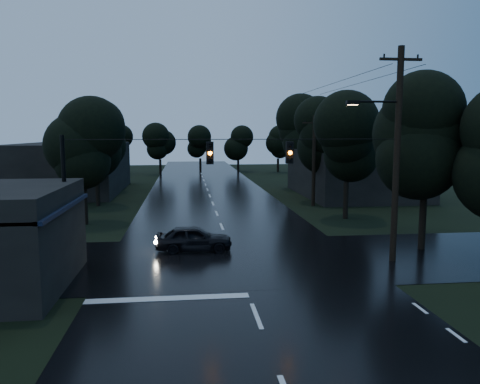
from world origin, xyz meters
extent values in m
cube|color=black|center=(0.00, 30.00, 0.00)|extent=(12.00, 120.00, 0.02)
cube|color=black|center=(0.00, 12.00, 0.00)|extent=(60.00, 9.00, 0.02)
cube|color=black|center=(-7.00, 9.00, 3.20)|extent=(0.30, 7.00, 0.15)
cylinder|color=black|center=(-7.20, 6.00, 1.50)|extent=(0.10, 0.10, 3.00)
cylinder|color=black|center=(-7.20, 12.00, 1.50)|extent=(0.10, 0.10, 3.00)
cube|color=#F5D162|center=(-7.05, 7.50, 2.50)|extent=(0.06, 1.60, 0.50)
cube|color=#F5D162|center=(-7.05, 10.20, 2.50)|extent=(0.06, 1.20, 0.50)
cube|color=black|center=(14.00, 34.00, 2.20)|extent=(10.00, 14.00, 4.40)
cube|color=black|center=(-14.00, 40.00, 2.50)|extent=(10.00, 16.00, 5.00)
cylinder|color=black|center=(7.50, 11.00, 5.00)|extent=(0.30, 0.30, 10.00)
cube|color=black|center=(7.50, 11.00, 9.40)|extent=(2.00, 0.12, 0.12)
cylinder|color=black|center=(6.40, 11.00, 7.50)|extent=(2.20, 0.10, 0.10)
cube|color=black|center=(5.30, 11.00, 7.45)|extent=(0.60, 0.25, 0.18)
cube|color=#FFB266|center=(5.30, 11.00, 7.35)|extent=(0.45, 0.18, 0.03)
cylinder|color=black|center=(8.30, 28.00, 3.75)|extent=(0.30, 0.30, 7.50)
cube|color=black|center=(8.30, 28.00, 6.90)|extent=(2.00, 0.12, 0.12)
cylinder|color=black|center=(-7.50, 11.00, 3.00)|extent=(0.18, 0.18, 6.00)
cylinder|color=black|center=(0.00, 11.00, 5.80)|extent=(15.00, 0.03, 0.03)
cube|color=black|center=(-1.20, 11.00, 5.20)|extent=(0.32, 0.25, 1.00)
sphere|color=orange|center=(-1.20, 10.85, 5.20)|extent=(0.18, 0.18, 0.18)
cube|color=black|center=(2.40, 11.00, 5.20)|extent=(0.32, 0.25, 1.00)
sphere|color=orange|center=(2.40, 10.85, 5.20)|extent=(0.18, 0.18, 0.18)
cylinder|color=black|center=(10.00, 13.00, 1.40)|extent=(0.36, 0.36, 2.80)
sphere|color=black|center=(10.00, 13.00, 4.80)|extent=(4.48, 4.48, 4.48)
sphere|color=black|center=(10.00, 13.00, 6.00)|extent=(4.48, 4.48, 4.48)
sphere|color=black|center=(10.00, 13.00, 7.20)|extent=(4.48, 4.48, 4.48)
cylinder|color=black|center=(-9.00, 22.00, 1.22)|extent=(0.36, 0.36, 2.45)
sphere|color=black|center=(-9.00, 22.00, 4.20)|extent=(3.92, 3.92, 3.92)
sphere|color=black|center=(-9.00, 22.00, 5.25)|extent=(3.92, 3.92, 3.92)
sphere|color=black|center=(-9.00, 22.00, 6.30)|extent=(3.92, 3.92, 3.92)
cylinder|color=black|center=(-9.60, 30.00, 1.31)|extent=(0.36, 0.36, 2.62)
sphere|color=black|center=(-9.60, 30.00, 4.50)|extent=(4.20, 4.20, 4.20)
sphere|color=black|center=(-9.60, 30.00, 5.62)|extent=(4.20, 4.20, 4.20)
sphere|color=black|center=(-9.60, 30.00, 6.75)|extent=(4.20, 4.20, 4.20)
cylinder|color=black|center=(-10.20, 40.00, 1.40)|extent=(0.36, 0.36, 2.80)
sphere|color=black|center=(-10.20, 40.00, 4.80)|extent=(4.48, 4.48, 4.48)
sphere|color=black|center=(-10.20, 40.00, 6.00)|extent=(4.48, 4.48, 4.48)
sphere|color=black|center=(-10.20, 40.00, 7.20)|extent=(4.48, 4.48, 4.48)
cylinder|color=black|center=(9.00, 22.00, 1.31)|extent=(0.36, 0.36, 2.62)
sphere|color=black|center=(9.00, 22.00, 4.50)|extent=(4.20, 4.20, 4.20)
sphere|color=black|center=(9.00, 22.00, 5.62)|extent=(4.20, 4.20, 4.20)
sphere|color=black|center=(9.00, 22.00, 6.75)|extent=(4.20, 4.20, 4.20)
cylinder|color=black|center=(9.60, 30.00, 1.40)|extent=(0.36, 0.36, 2.80)
sphere|color=black|center=(9.60, 30.00, 4.80)|extent=(4.48, 4.48, 4.48)
sphere|color=black|center=(9.60, 30.00, 6.00)|extent=(4.48, 4.48, 4.48)
sphere|color=black|center=(9.60, 30.00, 7.20)|extent=(4.48, 4.48, 4.48)
cylinder|color=black|center=(10.20, 40.00, 1.49)|extent=(0.36, 0.36, 2.97)
sphere|color=black|center=(10.20, 40.00, 5.10)|extent=(4.76, 4.76, 4.76)
sphere|color=black|center=(10.20, 40.00, 6.38)|extent=(4.76, 4.76, 4.76)
sphere|color=black|center=(10.20, 40.00, 7.65)|extent=(4.76, 4.76, 4.76)
imported|color=black|center=(-1.90, 14.02, 0.67)|extent=(3.94, 1.65, 1.33)
camera|label=1|loc=(-2.28, -9.79, 6.10)|focal=35.00mm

